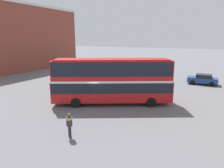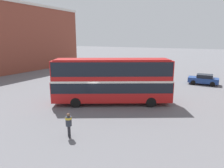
{
  "view_description": "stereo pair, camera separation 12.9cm",
  "coord_description": "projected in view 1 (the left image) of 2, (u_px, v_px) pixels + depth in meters",
  "views": [
    {
      "loc": [
        10.86,
        -15.77,
        6.41
      ],
      "look_at": [
        1.7,
        1.0,
        2.02
      ],
      "focal_mm": 32.0,
      "sensor_mm": 36.0,
      "label": 1
    },
    {
      "loc": [
        10.97,
        -15.71,
        6.41
      ],
      "look_at": [
        1.7,
        1.0,
        2.02
      ],
      "focal_mm": 32.0,
      "sensor_mm": 36.0,
      "label": 2
    }
  ],
  "objects": [
    {
      "name": "ground_plane",
      "position": [
        92.0,
        104.0,
        20.0
      ],
      "size": [
        240.0,
        240.0,
        0.0
      ],
      "primitive_type": "plane",
      "color": "slate"
    },
    {
      "name": "building_row_left",
      "position": [
        1.0,
        38.0,
        38.08
      ],
      "size": [
        9.23,
        33.67,
        13.03
      ],
      "color": "brown",
      "rests_on": "ground_plane"
    },
    {
      "name": "double_decker_bus",
      "position": [
        112.0,
        79.0,
        19.49
      ],
      "size": [
        11.19,
        7.87,
        4.48
      ],
      "rotation": [
        0.0,
        0.0,
        0.52
      ],
      "color": "red",
      "rests_on": "ground_plane"
    },
    {
      "name": "pedestrian_foreground",
      "position": [
        69.0,
        123.0,
        13.01
      ],
      "size": [
        0.58,
        0.58,
        1.68
      ],
      "rotation": [
        0.0,
        0.0,
        4.04
      ],
      "color": "#232328",
      "rests_on": "ground_plane"
    },
    {
      "name": "parked_car_kerb_near",
      "position": [
        91.0,
        69.0,
        37.6
      ],
      "size": [
        4.38,
        2.29,
        1.54
      ],
      "rotation": [
        0.0,
        0.0,
        3.04
      ],
      "color": "silver",
      "rests_on": "ground_plane"
    },
    {
      "name": "parked_car_kerb_far",
      "position": [
        203.0,
        79.0,
        28.26
      ],
      "size": [
        4.01,
        1.93,
        1.46
      ],
      "rotation": [
        0.0,
        0.0,
        3.18
      ],
      "color": "navy",
      "rests_on": "ground_plane"
    }
  ]
}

